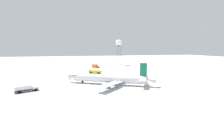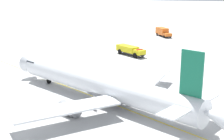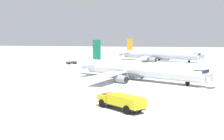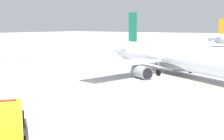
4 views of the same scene
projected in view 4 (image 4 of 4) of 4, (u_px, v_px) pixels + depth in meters
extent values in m
plane|color=#B2B2B2|center=(184.00, 75.00, 52.82)|extent=(600.00, 600.00, 0.00)
cylinder|color=silver|center=(182.00, 58.00, 51.70)|extent=(35.00, 21.35, 3.97)
cone|color=silver|center=(124.00, 48.00, 69.75)|extent=(5.12, 4.87, 3.37)
ellipsoid|color=slate|center=(175.00, 63.00, 53.53)|extent=(13.62, 9.57, 2.18)
cube|color=#146B4C|center=(133.00, 27.00, 65.75)|extent=(2.93, 1.73, 6.05)
cube|color=silver|center=(146.00, 47.00, 67.79)|extent=(4.74, 5.77, 0.20)
cube|color=silver|center=(118.00, 48.00, 64.88)|extent=(4.74, 5.77, 0.20)
cube|color=silver|center=(214.00, 58.00, 58.49)|extent=(13.97, 13.39, 0.28)
cube|color=silver|center=(122.00, 64.00, 50.15)|extent=(6.53, 15.78, 0.28)
cylinder|color=gray|center=(212.00, 67.00, 55.82)|extent=(4.07, 3.45, 2.02)
cylinder|color=black|center=(220.00, 68.00, 54.20)|extent=(0.95, 1.58, 1.71)
cylinder|color=gray|center=(141.00, 72.00, 49.47)|extent=(4.07, 3.45, 2.02)
cylinder|color=black|center=(148.00, 74.00, 47.85)|extent=(0.95, 1.58, 1.71)
cylinder|color=#9EA0A5|center=(191.00, 65.00, 55.06)|extent=(0.20, 0.20, 1.73)
cylinder|color=black|center=(190.00, 70.00, 55.18)|extent=(1.11, 0.79, 1.10)
cylinder|color=#9EA0A5|center=(158.00, 67.00, 52.13)|extent=(0.20, 0.20, 1.73)
cylinder|color=black|center=(158.00, 72.00, 52.25)|extent=(1.11, 0.79, 1.10)
cone|color=#B2B7C1|center=(214.00, 38.00, 127.00)|extent=(4.92, 4.52, 3.31)
cube|color=orange|center=(222.00, 26.00, 123.16)|extent=(3.07, 1.37, 5.95)
cube|color=#B2B7C1|center=(217.00, 37.00, 121.98)|extent=(4.18, 5.51, 0.20)
cube|color=#232326|center=(4.00, 132.00, 22.24)|extent=(8.77, 7.49, 0.20)
cube|color=yellow|center=(5.00, 110.00, 25.44)|extent=(3.51, 3.55, 1.20)
cube|color=black|center=(6.00, 105.00, 26.46)|extent=(1.42, 1.80, 0.67)
cube|color=yellow|center=(2.00, 125.00, 20.88)|extent=(6.95, 6.21, 1.60)
cube|color=red|center=(5.00, 102.00, 25.34)|extent=(1.60, 1.83, 0.16)
cylinder|color=black|center=(22.00, 119.00, 25.73)|extent=(1.28, 1.08, 1.40)
cube|color=#232326|center=(135.00, 48.00, 110.16)|extent=(4.34, 4.26, 0.20)
cube|color=#2D333D|center=(140.00, 47.00, 110.32)|extent=(2.27, 2.28, 0.70)
cube|color=black|center=(141.00, 47.00, 110.38)|extent=(1.15, 1.19, 0.39)
cube|color=#2D333D|center=(133.00, 47.00, 110.00)|extent=(3.42, 3.39, 0.60)
cylinder|color=black|center=(139.00, 48.00, 111.31)|extent=(0.66, 0.65, 0.64)
cylinder|color=black|center=(140.00, 49.00, 109.47)|extent=(0.66, 0.65, 0.64)
cylinder|color=black|center=(131.00, 48.00, 110.89)|extent=(0.66, 0.65, 0.64)
cylinder|color=black|center=(132.00, 49.00, 109.05)|extent=(0.66, 0.65, 0.64)
cube|color=yellow|center=(199.00, 81.00, 46.96)|extent=(112.43, 70.95, 0.01)
cone|color=orange|center=(18.00, 63.00, 68.55)|extent=(0.36, 0.36, 0.55)
cylinder|color=white|center=(18.00, 62.00, 68.55)|extent=(0.22, 0.22, 0.06)
cone|color=orange|center=(4.00, 62.00, 70.49)|extent=(0.36, 0.36, 0.55)
cylinder|color=white|center=(4.00, 61.00, 70.48)|extent=(0.22, 0.22, 0.06)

